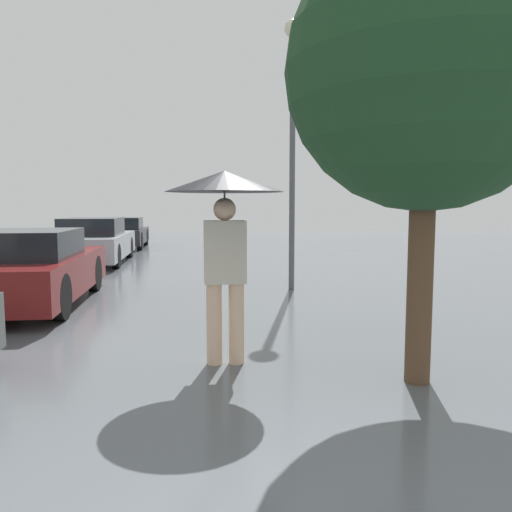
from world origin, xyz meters
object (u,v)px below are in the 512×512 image
(parked_car_second, at_px, (29,269))
(parked_car_third, at_px, (94,242))
(pedestrian, at_px, (225,208))
(tree, at_px, (427,70))
(parked_car_farthest, at_px, (124,233))
(street_lamp, at_px, (293,111))

(parked_car_second, height_order, parked_car_third, parked_car_third)
(parked_car_second, xyz_separation_m, parked_car_third, (-0.11, 6.15, 0.01))
(pedestrian, bearing_deg, tree, -23.98)
(parked_car_second, bearing_deg, pedestrian, -49.38)
(pedestrian, relative_size, parked_car_third, 0.44)
(parked_car_third, xyz_separation_m, parked_car_farthest, (0.14, 5.28, -0.05))
(pedestrian, height_order, street_lamp, street_lamp)
(parked_car_second, relative_size, parked_car_farthest, 1.06)
(parked_car_farthest, height_order, tree, tree)
(parked_car_second, bearing_deg, tree, -42.02)
(parked_car_second, distance_m, street_lamp, 5.49)
(parked_car_second, height_order, parked_car_farthest, parked_car_second)
(pedestrian, xyz_separation_m, parked_car_farthest, (-2.97, 14.93, -1.06))
(pedestrian, xyz_separation_m, street_lamp, (1.60, 4.44, 1.81))
(parked_car_third, bearing_deg, pedestrian, -72.13)
(tree, bearing_deg, parked_car_farthest, 106.71)
(parked_car_third, xyz_separation_m, street_lamp, (4.71, -5.21, 2.81))
(tree, distance_m, street_lamp, 5.25)
(tree, bearing_deg, parked_car_third, 114.97)
(pedestrian, bearing_deg, street_lamp, 70.20)
(tree, height_order, street_lamp, street_lamp)
(tree, bearing_deg, pedestrian, 156.02)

